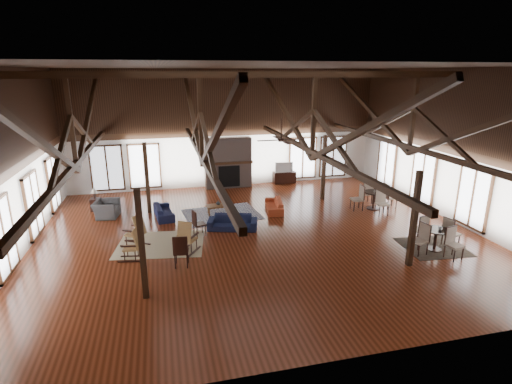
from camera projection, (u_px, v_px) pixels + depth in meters
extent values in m
plane|color=maroon|center=(259.00, 234.00, 14.93)|extent=(16.00, 16.00, 0.00)
cube|color=black|center=(259.00, 67.00, 13.20)|extent=(16.00, 14.00, 0.02)
cube|color=white|center=(226.00, 129.00, 20.58)|extent=(16.00, 0.02, 6.00)
cube|color=white|center=(348.00, 228.00, 7.55)|extent=(16.00, 0.02, 6.00)
cube|color=white|center=(7.00, 168.00, 12.26)|extent=(0.02, 14.00, 6.00)
cube|color=white|center=(454.00, 146.00, 15.86)|extent=(0.02, 14.00, 6.00)
cube|color=black|center=(259.00, 75.00, 13.27)|extent=(15.60, 0.18, 0.22)
cube|color=black|center=(76.00, 163.00, 12.70)|extent=(0.16, 13.70, 0.18)
cube|color=black|center=(71.00, 120.00, 12.31)|extent=(0.14, 0.14, 2.70)
cube|color=black|center=(89.00, 113.00, 15.60)|extent=(0.15, 7.07, 3.12)
cube|color=black|center=(41.00, 143.00, 9.09)|extent=(0.15, 7.07, 3.12)
cube|color=black|center=(202.00, 157.00, 13.60)|extent=(0.16, 13.70, 0.18)
cube|color=black|center=(201.00, 117.00, 13.21)|extent=(0.14, 0.14, 2.70)
cube|color=black|center=(192.00, 111.00, 16.50)|extent=(0.15, 7.07, 3.12)
cube|color=black|center=(215.00, 137.00, 9.99)|extent=(0.15, 7.07, 3.12)
cube|color=black|center=(312.00, 152.00, 14.50)|extent=(0.16, 13.70, 0.18)
cube|color=black|center=(314.00, 114.00, 14.11)|extent=(0.14, 0.14, 2.70)
cube|color=black|center=(284.00, 109.00, 17.40)|extent=(0.15, 7.07, 3.12)
cube|color=black|center=(361.00, 131.00, 10.89)|extent=(0.15, 7.07, 3.12)
cube|color=black|center=(410.00, 147.00, 15.40)|extent=(0.16, 13.70, 0.18)
cube|color=black|center=(414.00, 112.00, 15.01)|extent=(0.14, 0.14, 2.70)
cube|color=black|center=(367.00, 107.00, 18.30)|extent=(0.15, 7.07, 3.12)
cube|color=black|center=(484.00, 127.00, 11.78)|extent=(0.15, 7.07, 3.12)
cube|color=black|center=(142.00, 245.00, 10.33)|extent=(0.16, 0.16, 3.05)
cube|color=black|center=(414.00, 220.00, 12.13)|extent=(0.16, 0.16, 3.05)
cube|color=black|center=(147.00, 178.00, 16.85)|extent=(0.16, 0.16, 3.05)
cube|color=black|center=(324.00, 168.00, 18.64)|extent=(0.16, 0.16, 3.05)
cube|color=#746058|center=(228.00, 163.00, 20.77)|extent=(2.40, 0.62, 2.60)
cube|color=black|center=(229.00, 176.00, 20.66)|extent=(1.10, 0.06, 1.10)
cube|color=black|center=(229.00, 163.00, 20.49)|extent=(2.50, 0.20, 0.12)
cylinder|color=black|center=(281.00, 129.00, 12.94)|extent=(0.04, 0.04, 0.70)
cylinder|color=black|center=(281.00, 140.00, 13.04)|extent=(0.20, 0.20, 0.10)
cube|color=black|center=(294.00, 139.00, 13.14)|extent=(0.70, 0.12, 0.02)
cube|color=black|center=(277.00, 138.00, 13.46)|extent=(0.12, 0.70, 0.02)
cube|color=black|center=(268.00, 140.00, 12.94)|extent=(0.70, 0.12, 0.02)
cube|color=black|center=(285.00, 142.00, 12.62)|extent=(0.12, 0.70, 0.02)
imported|color=#141A39|center=(232.00, 222.00, 15.37)|extent=(2.02, 1.24, 0.55)
imported|color=#121533|center=(164.00, 211.00, 16.67)|extent=(1.79, 0.87, 0.50)
imported|color=#A73D20|center=(274.00, 205.00, 17.43)|extent=(1.78, 0.94, 0.50)
cube|color=brown|center=(219.00, 206.00, 16.96)|extent=(1.11, 0.61, 0.06)
cube|color=brown|center=(209.00, 212.00, 16.75)|extent=(0.06, 0.06, 0.35)
cube|color=brown|center=(208.00, 210.00, 17.08)|extent=(0.06, 0.06, 0.35)
cube|color=brown|center=(230.00, 211.00, 16.96)|extent=(0.06, 0.06, 0.35)
cube|color=brown|center=(229.00, 208.00, 17.29)|extent=(0.06, 0.06, 0.35)
imported|color=#B2B2B2|center=(218.00, 203.00, 16.94)|extent=(0.20, 0.20, 0.19)
imported|color=#363639|center=(107.00, 209.00, 16.67)|extent=(1.20, 1.09, 0.69)
cube|color=black|center=(95.00, 204.00, 17.45)|extent=(0.41, 0.41, 0.54)
cylinder|color=black|center=(94.00, 195.00, 17.33)|extent=(0.08, 0.08, 0.33)
cone|color=beige|center=(94.00, 190.00, 17.27)|extent=(0.29, 0.29, 0.24)
cube|color=olive|center=(134.00, 234.00, 13.82)|extent=(0.70, 0.71, 0.05)
cube|color=olive|center=(139.00, 225.00, 13.64)|extent=(0.44, 0.55, 0.75)
cube|color=black|center=(132.00, 248.00, 13.75)|extent=(0.81, 0.53, 0.05)
cube|color=black|center=(139.00, 243.00, 14.14)|extent=(0.81, 0.53, 0.05)
cube|color=olive|center=(188.00, 240.00, 13.39)|extent=(0.68, 0.67, 0.05)
cube|color=olive|center=(184.00, 232.00, 13.08)|extent=(0.53, 0.43, 0.72)
cube|color=black|center=(183.00, 250.00, 13.57)|extent=(0.52, 0.77, 0.05)
cube|color=black|center=(194.00, 252.00, 13.44)|extent=(0.52, 0.77, 0.05)
cube|color=olive|center=(131.00, 248.00, 12.82)|extent=(0.51, 0.52, 0.05)
cube|color=olive|center=(137.00, 239.00, 12.75)|extent=(0.25, 0.48, 0.65)
cube|color=black|center=(130.00, 261.00, 12.75)|extent=(0.80, 0.19, 0.05)
cube|color=black|center=(133.00, 256.00, 13.11)|extent=(0.80, 0.19, 0.05)
cube|color=black|center=(199.00, 224.00, 14.72)|extent=(0.51, 0.51, 0.05)
cube|color=black|center=(194.00, 218.00, 14.55)|extent=(0.15, 0.41, 0.55)
cylinder|color=black|center=(200.00, 230.00, 14.78)|extent=(0.03, 0.03, 0.45)
cube|color=black|center=(181.00, 252.00, 12.38)|extent=(0.51, 0.51, 0.05)
cube|color=black|center=(180.00, 246.00, 12.10)|extent=(0.45, 0.10, 0.59)
cylinder|color=black|center=(182.00, 259.00, 12.45)|extent=(0.04, 0.04, 0.49)
cylinder|color=black|center=(437.00, 230.00, 13.44)|extent=(0.86, 0.86, 0.04)
cylinder|color=black|center=(435.00, 240.00, 13.54)|extent=(0.10, 0.10, 0.71)
cylinder|color=black|center=(434.00, 249.00, 13.65)|extent=(0.51, 0.51, 0.04)
cylinder|color=black|center=(374.00, 192.00, 17.52)|extent=(0.90, 0.90, 0.04)
cylinder|color=black|center=(374.00, 200.00, 17.62)|extent=(0.10, 0.10, 0.75)
cylinder|color=black|center=(373.00, 208.00, 17.73)|extent=(0.54, 0.54, 0.04)
imported|color=#B2B2B2|center=(440.00, 229.00, 13.37)|extent=(0.17, 0.17, 0.10)
imported|color=#B2B2B2|center=(376.00, 191.00, 17.42)|extent=(0.15, 0.15, 0.10)
cube|color=black|center=(284.00, 177.00, 21.82)|extent=(1.22, 0.46, 0.61)
imported|color=#B2B2B2|center=(284.00, 167.00, 21.64)|extent=(0.97, 0.18, 0.56)
cube|color=tan|center=(161.00, 244.00, 14.09)|extent=(3.28, 2.75, 0.01)
cube|color=#181C43|center=(222.00, 214.00, 17.03)|extent=(3.32, 2.65, 0.01)
cube|color=black|center=(433.00, 247.00, 13.85)|extent=(2.20, 2.03, 0.01)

